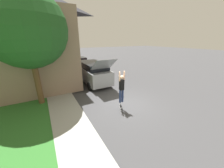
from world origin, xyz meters
TOP-DOWN VIEW (x-y plane):
  - ground_plane at (0.00, 0.00)m, footprint 120.00×120.00m
  - sidewalk at (-3.60, 6.00)m, footprint 1.80×80.00m
  - lawn_tree_near at (-4.83, 2.81)m, footprint 4.49×4.49m
  - lawn_tree_far at (-5.29, 11.38)m, footprint 4.73×4.73m
  - suv_parked at (-0.17, 4.93)m, footprint 2.14×5.38m
  - car_down_street at (1.34, 14.67)m, footprint 1.90×4.20m
  - skateboarder at (-0.54, -0.53)m, footprint 0.41×0.22m
  - skateboard at (-0.67, -0.74)m, footprint 0.35×0.71m

SIDE VIEW (x-z plane):
  - ground_plane at x=0.00m, z-range 0.00..0.00m
  - sidewalk at x=-3.60m, z-range 0.00..0.10m
  - skateboard at x=-0.67m, z-range 0.15..0.42m
  - car_down_street at x=1.34m, z-range -0.03..1.34m
  - suv_parked at x=-0.17m, z-range -0.25..2.54m
  - skateboarder at x=-0.54m, z-range 0.58..2.51m
  - lawn_tree_near at x=-4.83m, z-range 1.27..8.16m
  - lawn_tree_far at x=-5.29m, z-range 1.64..9.54m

